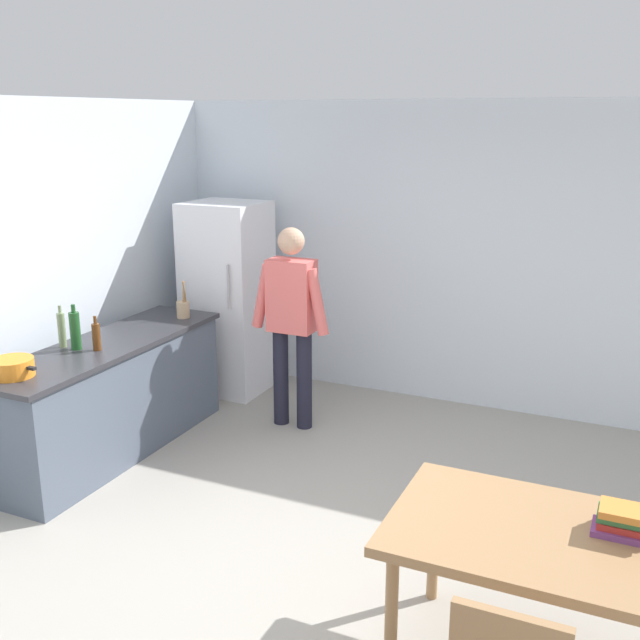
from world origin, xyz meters
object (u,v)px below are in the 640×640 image
Objects in this scene: bottle_beer_brown at (96,336)px; bottle_vinegar_tall at (62,330)px; book_stack at (626,521)px; dining_table at (544,547)px; utensil_jar at (183,309)px; refrigerator at (228,298)px; person at (292,315)px; cooking_pot at (12,368)px; bottle_wine_green at (75,330)px.

bottle_vinegar_tall is at bearing -170.92° from bottle_beer_brown.
book_stack is at bearing -12.18° from bottle_beer_brown.
book_stack is (3.94, -0.74, -0.22)m from bottle_vinegar_tall.
dining_table is 4.37× the size of utensil_jar.
bottle_beer_brown is (-3.33, 0.92, 0.33)m from dining_table.
refrigerator is 1.10m from person.
utensil_jar is 4.04m from book_stack.
person is 1.21× the size of dining_table.
bottle_beer_brown reaches higher than dining_table.
refrigerator reaches higher than utensil_jar.
bottle_wine_green is (-0.03, 0.63, 0.09)m from cooking_pot.
refrigerator is 0.76m from utensil_jar.
refrigerator is 4.27m from dining_table.
cooking_pot is at bearing -75.95° from bottle_vinegar_tall.
bottle_vinegar_tall is at bearing -179.41° from bottle_wine_green.
cooking_pot is 0.64m from bottle_wine_green.
dining_table is 5.38× the size of bottle_beer_brown.
book_stack is at bearing -11.07° from bottle_wine_green.
refrigerator is 1.06× the size of person.
bottle_vinegar_tall is (-0.28, -0.05, 0.03)m from bottle_beer_brown.
person is 1.79m from bottle_vinegar_tall.
utensil_jar is at bearing 149.35° from dining_table.
book_stack is (3.82, -0.75, -0.23)m from bottle_wine_green.
utensil_jar is at bearing -88.38° from refrigerator.
utensil_jar is at bearing 87.01° from bottle_beer_brown.
bottle_beer_brown is (-0.05, -1.02, 0.03)m from utensil_jar.
bottle_wine_green is (-0.21, -1.07, 0.07)m from utensil_jar.
book_stack reaches higher than dining_table.
bottle_beer_brown is 0.81× the size of bottle_vinegar_tall.
bottle_wine_green is at bearing 168.93° from book_stack.
refrigerator is 6.92× the size of bottle_beer_brown.
dining_table is at bearing -13.61° from bottle_vinegar_tall.
person reaches higher than book_stack.
refrigerator is at bearing 86.33° from cooking_pot.
dining_table is 3.47m from bottle_beer_brown.
person is at bearing 59.78° from cooking_pot.
cooking_pot is at bearing -96.02° from utensil_jar.
refrigerator is 5.62× the size of bottle_vinegar_tall.
refrigerator is at bearing 91.62° from utensil_jar.
bottle_vinegar_tall is 0.13m from bottle_wine_green.
person is 5.31× the size of utensil_jar.
dining_table is at bearing -39.29° from refrigerator.
bottle_wine_green is 3.89m from book_stack.
bottle_vinegar_tall is (-3.62, 0.88, 0.36)m from dining_table.
refrigerator is 6.37× the size of book_stack.
utensil_jar is (0.02, -0.76, 0.08)m from refrigerator.
person is at bearing 48.14° from bottle_wine_green.
cooking_pot is 1.25× the size of bottle_vinegar_tall.
utensil_jar reaches higher than bottle_beer_brown.
refrigerator is 5.29× the size of bottle_wine_green.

